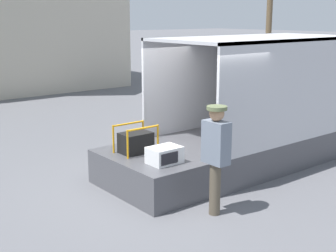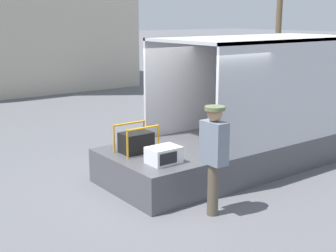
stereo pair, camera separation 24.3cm
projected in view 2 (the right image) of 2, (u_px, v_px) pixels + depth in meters
ground_plane at (177, 182)px, 9.04m from camera, size 160.00×160.00×0.00m
box_truck at (306, 113)px, 11.10m from camera, size 6.42×2.22×2.71m
tailgate_deck at (148, 173)px, 8.58m from camera, size 1.33×2.11×0.65m
microwave at (164, 155)px, 8.04m from camera, size 0.56×0.42×0.29m
portable_generator at (137, 142)px, 8.69m from camera, size 0.71×0.51×0.53m
worker_person at (214, 149)px, 7.31m from camera, size 0.32×0.44×1.78m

